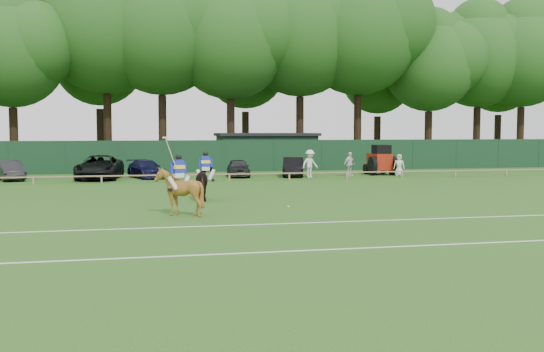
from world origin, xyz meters
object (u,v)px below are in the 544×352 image
object	(u,v)px
spectator_right	(399,165)
tractor	(380,161)
horse_chestnut	(179,192)
sedan_navy	(146,169)
horse_dark	(206,181)
hatch_grey	(238,168)
spectator_left	(310,164)
sedan_grey	(10,170)
estate_black	(293,167)
spectator_mid	(350,164)
polo_ball	(288,207)
utility_shed	(266,151)
suv_black	(99,167)

from	to	relation	value
spectator_right	tractor	xyz separation A→B (m)	(-0.78, 1.64, 0.26)
horse_chestnut	sedan_navy	xyz separation A→B (m)	(-0.78, 19.87, -0.31)
horse_dark	hatch_grey	distance (m)	14.99
horse_chestnut	spectator_left	bearing A→B (deg)	-134.08
horse_chestnut	sedan_navy	size ratio (longest dim) A/B	0.44
sedan_grey	estate_black	distance (m)	19.08
horse_dark	horse_chestnut	bearing A→B (deg)	75.39
hatch_grey	estate_black	distance (m)	3.92
spectator_mid	tractor	xyz separation A→B (m)	(2.76, 1.09, 0.18)
sedan_navy	hatch_grey	distance (m)	6.37
sedan_grey	spectator_right	xyz separation A→B (m)	(26.53, -1.99, 0.14)
sedan_grey	polo_ball	bearing A→B (deg)	-72.36
spectator_mid	spectator_right	size ratio (longest dim) A/B	1.10
sedan_navy	estate_black	world-z (taller)	estate_black
estate_black	spectator_left	size ratio (longest dim) A/B	2.13
spectator_mid	spectator_right	world-z (taller)	spectator_mid
horse_dark	sedan_grey	bearing A→B (deg)	-49.46
horse_chestnut	estate_black	bearing A→B (deg)	-130.38
horse_chestnut	spectator_left	size ratio (longest dim) A/B	0.97
polo_ball	spectator_mid	bearing A→B (deg)	62.67
estate_black	spectator_right	world-z (taller)	spectator_right
estate_black	spectator_left	world-z (taller)	spectator_left
spectator_right	polo_ball	size ratio (longest dim) A/B	17.48
horse_dark	spectator_right	bearing A→B (deg)	-137.44
spectator_right	tractor	distance (m)	1.83
hatch_grey	tractor	distance (m)	10.58
polo_ball	tractor	size ratio (longest dim) A/B	0.03
horse_chestnut	estate_black	world-z (taller)	horse_chestnut
horse_chestnut	sedan_navy	bearing A→B (deg)	-101.80
spectator_mid	horse_dark	bearing A→B (deg)	-158.73
horse_dark	sedan_grey	size ratio (longest dim) A/B	0.53
horse_dark	estate_black	bearing A→B (deg)	-116.17
hatch_grey	spectator_right	size ratio (longest dim) A/B	2.37
polo_ball	sedan_navy	bearing A→B (deg)	106.73
horse_chestnut	hatch_grey	distance (m)	20.35
horse_chestnut	estate_black	xyz separation A→B (m)	(9.49, 19.16, -0.26)
horse_chestnut	spectator_right	size ratio (longest dim) A/B	1.18
sedan_grey	hatch_grey	size ratio (longest dim) A/B	1.06
sedan_navy	sedan_grey	bearing A→B (deg)	163.52
hatch_grey	utility_shed	size ratio (longest dim) A/B	0.44
polo_ball	utility_shed	world-z (taller)	utility_shed
suv_black	polo_ball	bearing A→B (deg)	-58.17
suv_black	utility_shed	xyz separation A→B (m)	(13.28, 8.47, 0.74)
estate_black	utility_shed	distance (m)	8.90
sedan_grey	utility_shed	distance (m)	20.74
horse_dark	spectator_mid	xyz separation A→B (m)	(11.77, 13.18, -0.02)
spectator_left	tractor	distance (m)	5.99
tractor	utility_shed	bearing A→B (deg)	128.72
utility_shed	tractor	bearing A→B (deg)	-52.00
tractor	sedan_navy	bearing A→B (deg)	179.07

